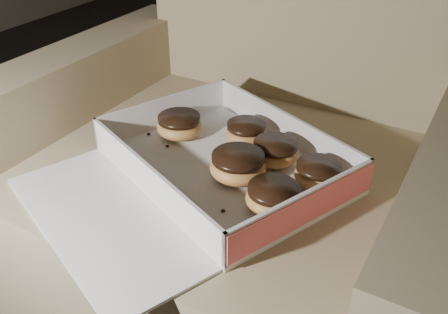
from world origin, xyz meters
TOP-DOWN VIEW (x-y plane):
  - armchair at (0.04, 0.24)m, footprint 0.85×0.72m
  - bakery_box at (0.04, 0.10)m, footprint 0.54×0.57m
  - donut_a at (0.12, 0.19)m, footprint 0.08×0.08m
  - donut_b at (0.18, 0.07)m, footprint 0.08×0.08m
  - donut_c at (0.21, 0.17)m, footprint 0.08×0.08m
  - donut_d at (0.05, 0.23)m, footprint 0.08×0.08m
  - donut_e at (-0.07, 0.19)m, footprint 0.09×0.09m
  - donut_f at (0.09, 0.12)m, footprint 0.09×0.09m
  - crumb_a at (-0.13, 0.16)m, footprint 0.01×0.01m
  - crumb_b at (0.14, 0.07)m, footprint 0.01×0.01m
  - crumb_c at (0.11, 0.03)m, footprint 0.01×0.01m
  - crumb_d at (-0.07, 0.14)m, footprint 0.01×0.01m

SIDE VIEW (x-z plane):
  - armchair at x=0.04m, z-range -0.17..0.73m
  - crumb_a at x=-0.13m, z-range 0.41..0.41m
  - crumb_b at x=0.14m, z-range 0.41..0.41m
  - crumb_c at x=0.11m, z-range 0.41..0.41m
  - crumb_d at x=-0.07m, z-range 0.41..0.41m
  - bakery_box at x=0.04m, z-range 0.38..0.45m
  - donut_d at x=0.05m, z-range 0.41..0.45m
  - donut_c at x=0.21m, z-range 0.41..0.45m
  - donut_a at x=0.12m, z-range 0.41..0.45m
  - donut_b at x=0.18m, z-range 0.41..0.45m
  - donut_e at x=-0.07m, z-range 0.41..0.45m
  - donut_f at x=0.09m, z-range 0.41..0.46m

